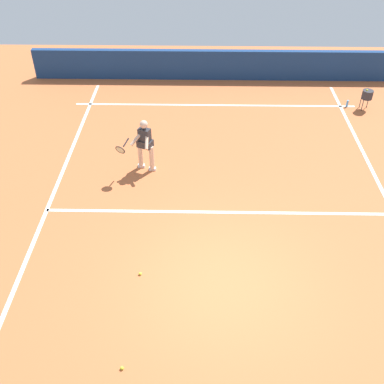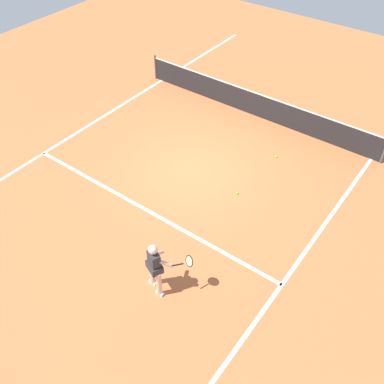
{
  "view_description": "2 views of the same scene",
  "coord_description": "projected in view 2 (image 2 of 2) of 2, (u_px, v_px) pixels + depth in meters",
  "views": [
    {
      "loc": [
        0.53,
        6.62,
        7.62
      ],
      "look_at": [
        0.69,
        -1.86,
        0.95
      ],
      "focal_mm": 43.13,
      "sensor_mm": 36.0,
      "label": 1
    },
    {
      "loc": [
        6.46,
        -8.69,
        8.91
      ],
      "look_at": [
        1.29,
        -1.71,
        0.97
      ],
      "focal_mm": 41.46,
      "sensor_mm": 36.0,
      "label": 2
    }
  ],
  "objects": [
    {
      "name": "ground_plane",
      "position": [
        191.0,
        169.0,
        14.0
      ],
      "size": [
        27.37,
        27.37,
        0.0
      ],
      "primitive_type": "plane",
      "color": "#C66638"
    },
    {
      "name": "service_line_marking",
      "position": [
        145.0,
        209.0,
        12.67
      ],
      "size": [
        8.8,
        0.1,
        0.01
      ],
      "primitive_type": "cube",
      "color": "white",
      "rests_on": "ground"
    },
    {
      "name": "sideline_left_marking",
      "position": [
        93.0,
        123.0,
        15.93
      ],
      "size": [
        0.1,
        19.05,
        0.01
      ],
      "primitive_type": "cube",
      "color": "white",
      "rests_on": "ground"
    },
    {
      "name": "sideline_right_marking",
      "position": [
        321.0,
        230.0,
        12.07
      ],
      "size": [
        0.1,
        19.05,
        0.01
      ],
      "primitive_type": "cube",
      "color": "white",
      "rests_on": "ground"
    },
    {
      "name": "court_net",
      "position": [
        255.0,
        104.0,
        15.99
      ],
      "size": [
        9.48,
        0.08,
        1.0
      ],
      "color": "#4C4C51",
      "rests_on": "ground"
    },
    {
      "name": "tennis_player",
      "position": [
        156.0,
        266.0,
        10.1
      ],
      "size": [
        1.02,
        0.84,
        1.55
      ],
      "color": "beige",
      "rests_on": "ground"
    },
    {
      "name": "tennis_ball_near",
      "position": [
        237.0,
        193.0,
        13.12
      ],
      "size": [
        0.07,
        0.07,
        0.07
      ],
      "primitive_type": "sphere",
      "color": "#D1E533",
      "rests_on": "ground"
    },
    {
      "name": "tennis_ball_mid",
      "position": [
        276.0,
        157.0,
        14.41
      ],
      "size": [
        0.07,
        0.07,
        0.07
      ],
      "primitive_type": "sphere",
      "color": "#D1E533",
      "rests_on": "ground"
    }
  ]
}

